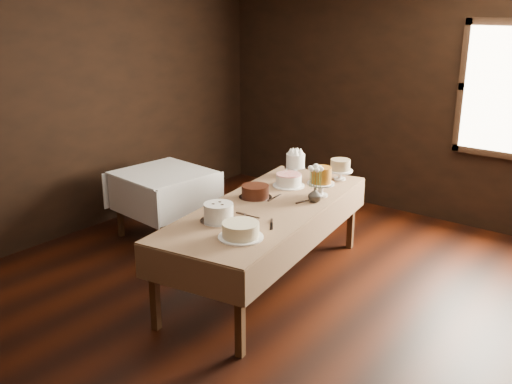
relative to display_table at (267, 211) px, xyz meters
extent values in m
cube|color=black|center=(0.04, -0.41, -0.71)|extent=(5.00, 6.00, 0.01)
cube|color=black|center=(0.04, 2.59, 0.69)|extent=(5.00, 0.02, 2.80)
cube|color=black|center=(-2.46, -0.41, 0.69)|extent=(0.02, 6.00, 2.80)
cube|color=#402817|center=(-0.21, -1.19, -0.36)|extent=(0.07, 0.07, 0.69)
cube|color=#402817|center=(-0.56, 1.06, -0.36)|extent=(0.07, 0.07, 0.69)
cube|color=#402817|center=(0.56, -1.06, -0.36)|extent=(0.07, 0.07, 0.69)
cube|color=#402817|center=(0.21, 1.19, -0.36)|extent=(0.07, 0.07, 0.69)
cube|color=#402817|center=(0.00, 0.00, 0.02)|extent=(1.27, 2.51, 0.04)
cube|color=#9D7654|center=(0.00, 0.00, 0.05)|extent=(1.34, 2.58, 0.01)
cube|color=#402817|center=(-1.95, -0.11, -0.36)|extent=(0.05, 0.05, 0.69)
cube|color=#402817|center=(-1.88, 0.59, -0.36)|extent=(0.05, 0.05, 0.69)
cube|color=#402817|center=(-1.26, -0.18, -0.36)|extent=(0.05, 0.05, 0.69)
cube|color=#402817|center=(-1.19, 0.52, -0.36)|extent=(0.05, 0.05, 0.69)
cube|color=#402817|center=(-1.57, 0.21, 0.00)|extent=(0.88, 0.88, 0.04)
cube|color=white|center=(-1.57, 0.21, 0.03)|extent=(0.96, 0.96, 0.01)
cylinder|color=silver|center=(-0.32, 0.91, 0.11)|extent=(0.23, 0.23, 0.11)
cylinder|color=white|center=(-0.32, 0.91, 0.24)|extent=(0.25, 0.25, 0.13)
cylinder|color=white|center=(0.11, 1.08, 0.11)|extent=(0.25, 0.25, 0.12)
cylinder|color=tan|center=(0.11, 1.08, 0.23)|extent=(0.26, 0.26, 0.11)
cylinder|color=white|center=(-0.17, 0.58, 0.06)|extent=(0.31, 0.31, 0.01)
cylinder|color=white|center=(-0.17, 0.58, 0.12)|extent=(0.33, 0.33, 0.10)
cylinder|color=white|center=(0.23, 0.51, 0.13)|extent=(0.25, 0.25, 0.14)
cylinder|color=#AF6819|center=(0.23, 0.51, 0.27)|extent=(0.24, 0.24, 0.15)
cylinder|color=silver|center=(-0.21, 0.09, 0.06)|extent=(0.31, 0.31, 0.01)
cylinder|color=#38160B|center=(-0.21, 0.09, 0.12)|extent=(0.33, 0.33, 0.11)
cylinder|color=silver|center=(-0.07, -0.57, 0.06)|extent=(0.31, 0.31, 0.01)
cylinder|color=white|center=(-0.07, -0.57, 0.14)|extent=(0.31, 0.31, 0.14)
cylinder|color=white|center=(0.29, -0.72, 0.06)|extent=(0.35, 0.35, 0.01)
cylinder|color=beige|center=(0.29, -0.72, 0.12)|extent=(0.37, 0.37, 0.11)
cube|color=silver|center=(0.08, -0.31, 0.06)|extent=(0.24, 0.04, 0.01)
cube|color=silver|center=(0.34, -0.39, 0.06)|extent=(0.16, 0.21, 0.01)
cube|color=silver|center=(-0.07, 0.25, 0.06)|extent=(0.05, 0.24, 0.01)
cube|color=silver|center=(0.22, 0.35, 0.06)|extent=(0.08, 0.24, 0.01)
imported|color=#2D2823|center=(0.28, 0.35, 0.12)|extent=(0.17, 0.17, 0.13)
camera|label=1|loc=(2.96, -3.92, 1.80)|focal=40.97mm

